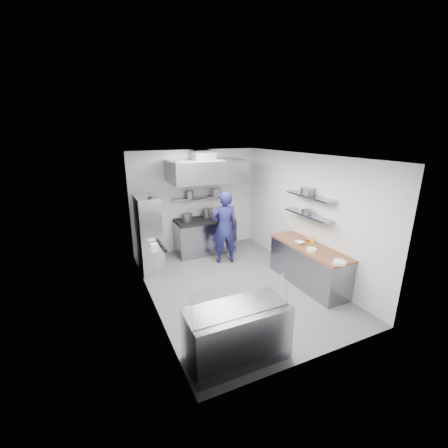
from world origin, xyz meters
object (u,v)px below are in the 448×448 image
gas_range (205,236)px  wire_rack (149,234)px  chef (224,228)px  display_case (237,334)px

gas_range → wire_rack: size_ratio=0.86×
chef → wire_rack: chef is taller
gas_range → chef: size_ratio=0.86×
chef → display_case: (-1.31, -3.25, -0.51)m
wire_rack → display_case: (0.53, -3.57, -0.50)m
gas_range → chef: bearing=-75.8°
gas_range → display_case: (-1.10, -4.10, -0.03)m
gas_range → wire_rack: (-1.63, -0.53, 0.48)m
chef → wire_rack: 1.87m
wire_rack → display_case: size_ratio=1.23×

